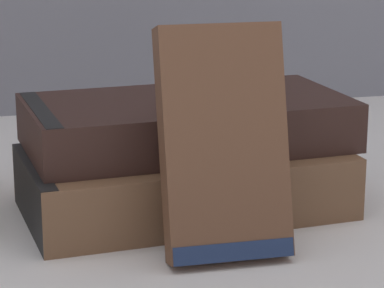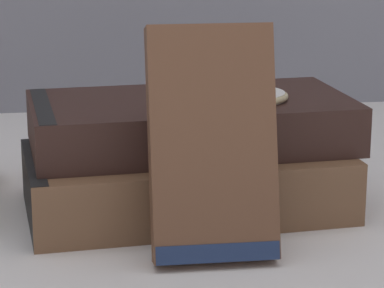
# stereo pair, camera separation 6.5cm
# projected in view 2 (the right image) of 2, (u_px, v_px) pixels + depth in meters

# --- Properties ---
(ground_plane) EXTENTS (3.00, 3.00, 0.00)m
(ground_plane) POSITION_uv_depth(u_px,v_px,m) (197.00, 219.00, 0.67)
(ground_plane) COLOR silver
(book_flat_bottom) EXTENTS (0.25, 0.15, 0.05)m
(book_flat_bottom) POSITION_uv_depth(u_px,v_px,m) (179.00, 182.00, 0.68)
(book_flat_bottom) COLOR brown
(book_flat_bottom) RESTS_ON ground_plane
(book_flat_top) EXTENTS (0.25, 0.14, 0.04)m
(book_flat_top) POSITION_uv_depth(u_px,v_px,m) (188.00, 123.00, 0.69)
(book_flat_top) COLOR #331E19
(book_flat_top) RESTS_ON book_flat_bottom
(book_leaning_front) EXTENTS (0.08, 0.06, 0.15)m
(book_leaning_front) POSITION_uv_depth(u_px,v_px,m) (211.00, 151.00, 0.59)
(book_leaning_front) COLOR brown
(book_leaning_front) RESTS_ON ground_plane
(pocket_watch) EXTENTS (0.05, 0.06, 0.01)m
(pocket_watch) POSITION_uv_depth(u_px,v_px,m) (252.00, 96.00, 0.68)
(pocket_watch) COLOR white
(pocket_watch) RESTS_ON book_flat_top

